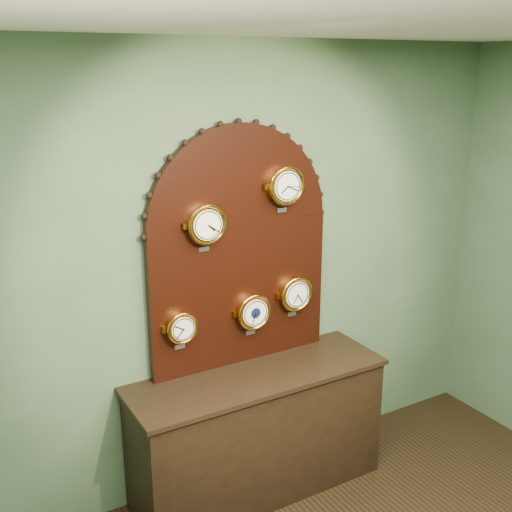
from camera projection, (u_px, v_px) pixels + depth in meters
wall_back at (236, 273)px, 3.91m from camera, size 4.00×0.00×4.00m
shop_counter at (258, 434)px, 3.98m from camera, size 1.60×0.50×0.80m
display_board at (239, 240)px, 3.80m from camera, size 1.26×0.06×1.53m
roman_clock at (206, 224)px, 3.58m from camera, size 0.24×0.08×0.29m
arabic_clock at (285, 186)px, 3.78m from camera, size 0.25×0.08×0.30m
hygrometer at (181, 327)px, 3.67m from camera, size 0.20×0.08×0.25m
barometer at (253, 312)px, 3.90m from camera, size 0.24×0.08×0.29m
tide_clock at (295, 294)px, 4.04m from camera, size 0.23×0.08×0.28m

